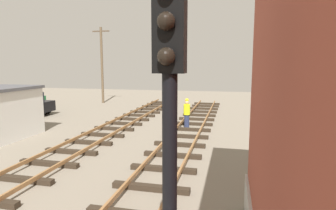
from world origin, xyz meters
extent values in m
cube|color=#2D2319|center=(0.52, 5.78, 0.09)|extent=(2.50, 0.24, 0.18)
cube|color=#2D2319|center=(0.52, 7.43, 0.09)|extent=(2.50, 0.24, 0.18)
cube|color=#2D2319|center=(0.52, 9.08, 0.09)|extent=(2.50, 0.24, 0.18)
cube|color=#2D2319|center=(0.52, 10.73, 0.09)|extent=(2.50, 0.24, 0.18)
cube|color=#2D2319|center=(0.52, 12.39, 0.09)|extent=(2.50, 0.24, 0.18)
cube|color=#2D2319|center=(0.52, 14.04, 0.09)|extent=(2.50, 0.24, 0.18)
cube|color=#2D2319|center=(0.52, 15.69, 0.09)|extent=(2.50, 0.24, 0.18)
cube|color=#2D2319|center=(0.52, 17.34, 0.09)|extent=(2.50, 0.24, 0.18)
cube|color=#2D2319|center=(0.52, 18.99, 0.09)|extent=(2.50, 0.24, 0.18)
cube|color=#2D2319|center=(0.52, 20.64, 0.09)|extent=(2.50, 0.24, 0.18)
cube|color=#2D2319|center=(0.52, 22.30, 0.09)|extent=(2.50, 0.24, 0.18)
cube|color=#2D2319|center=(0.52, 23.95, 0.09)|extent=(2.50, 0.24, 0.18)
cube|color=#2D2319|center=(0.52, 25.60, 0.09)|extent=(2.50, 0.24, 0.18)
cube|color=#2D2319|center=(-3.98, 5.44, 0.09)|extent=(2.50, 0.24, 0.18)
cube|color=#2D2319|center=(-3.98, 6.99, 0.09)|extent=(2.50, 0.24, 0.18)
cube|color=#2D2319|center=(-3.98, 8.55, 0.09)|extent=(2.50, 0.24, 0.18)
cube|color=#2D2319|center=(-3.98, 10.10, 0.09)|extent=(2.50, 0.24, 0.18)
cube|color=#2D2319|center=(-3.98, 11.66, 0.09)|extent=(2.50, 0.24, 0.18)
cube|color=#2D2319|center=(-3.98, 13.21, 0.09)|extent=(2.50, 0.24, 0.18)
cube|color=#2D2319|center=(-3.98, 14.77, 0.09)|extent=(2.50, 0.24, 0.18)
cube|color=#2D2319|center=(-3.98, 16.32, 0.09)|extent=(2.50, 0.24, 0.18)
cube|color=#2D2319|center=(-3.98, 17.88, 0.09)|extent=(2.50, 0.24, 0.18)
cube|color=#2D2319|center=(-3.98, 19.43, 0.09)|extent=(2.50, 0.24, 0.18)
cube|color=#2D2319|center=(-3.98, 20.98, 0.09)|extent=(2.50, 0.24, 0.18)
cube|color=#2D2319|center=(-3.98, 22.54, 0.09)|extent=(2.50, 0.24, 0.18)
cube|color=#2D2319|center=(-3.98, 24.09, 0.09)|extent=(2.50, 0.24, 0.18)
cube|color=#2D2319|center=(-3.98, 25.65, 0.09)|extent=(2.50, 0.24, 0.18)
cube|color=black|center=(2.22, 0.90, 4.37)|extent=(0.36, 0.24, 1.10)
sphere|color=black|center=(2.22, 0.72, 4.37)|extent=(0.20, 0.20, 0.20)
sphere|color=black|center=(2.22, 0.72, 4.01)|extent=(0.20, 0.20, 0.20)
cube|color=black|center=(-12.91, 16.50, 0.72)|extent=(4.20, 1.80, 0.80)
cube|color=#1E232D|center=(-12.91, 16.50, 1.44)|extent=(2.31, 1.66, 0.64)
cylinder|color=black|center=(-11.61, 17.40, 0.32)|extent=(0.64, 0.24, 0.64)
cylinder|color=black|center=(-11.61, 15.60, 0.32)|extent=(0.64, 0.24, 0.64)
cylinder|color=black|center=(-14.22, 17.40, 0.32)|extent=(0.64, 0.24, 0.64)
cylinder|color=black|center=(-14.22, 15.60, 0.32)|extent=(0.64, 0.24, 0.64)
cube|color=#1E6B38|center=(-15.87, 19.36, 0.72)|extent=(4.20, 1.80, 0.80)
cube|color=#1E232D|center=(-15.87, 19.36, 1.44)|extent=(2.31, 1.66, 0.64)
cylinder|color=black|center=(-14.57, 20.26, 0.32)|extent=(0.64, 0.24, 0.64)
cylinder|color=black|center=(-14.57, 18.46, 0.32)|extent=(0.64, 0.24, 0.64)
cylinder|color=black|center=(-17.17, 20.26, 0.32)|extent=(0.64, 0.24, 0.64)
cylinder|color=black|center=(-17.17, 18.46, 0.32)|extent=(0.64, 0.24, 0.64)
cylinder|color=brown|center=(-10.14, 24.48, 3.84)|extent=(0.24, 0.24, 7.67)
cube|color=#4C3D2D|center=(-10.14, 24.48, 7.27)|extent=(1.80, 0.12, 0.12)
cylinder|color=#262D4C|center=(0.22, 14.79, 0.42)|extent=(0.32, 0.32, 0.85)
cylinder|color=yellow|center=(0.22, 14.79, 1.18)|extent=(0.40, 0.40, 0.65)
sphere|color=tan|center=(0.22, 14.79, 1.62)|extent=(0.24, 0.24, 0.24)
sphere|color=yellow|center=(0.22, 14.79, 1.76)|extent=(0.22, 0.22, 0.22)
camera|label=1|loc=(2.92, -2.24, 3.92)|focal=30.02mm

